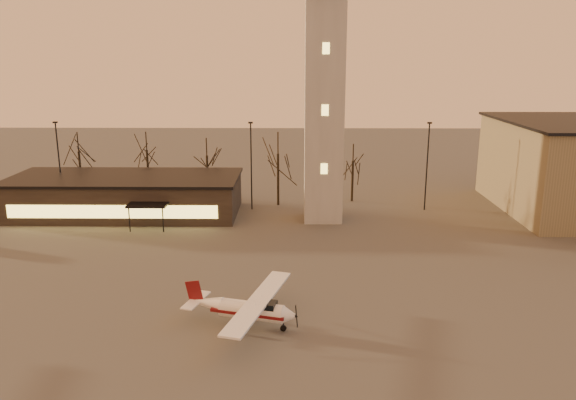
{
  "coord_description": "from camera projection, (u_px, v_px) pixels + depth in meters",
  "views": [
    {
      "loc": [
        -3.0,
        -28.84,
        17.25
      ],
      "look_at": [
        -3.54,
        13.0,
        6.51
      ],
      "focal_mm": 35.0,
      "sensor_mm": 36.0,
      "label": 1
    }
  ],
  "objects": [
    {
      "name": "terminal",
      "position": [
        126.0,
        195.0,
        62.89
      ],
      "size": [
        25.4,
        12.2,
        4.3
      ],
      "color": "black",
      "rests_on": "ground"
    },
    {
      "name": "control_tower",
      "position": [
        325.0,
        66.0,
        57.18
      ],
      "size": [
        6.8,
        6.8,
        32.6
      ],
      "color": "#9A9792",
      "rests_on": "ground"
    },
    {
      "name": "tree_row",
      "position": [
        208.0,
        151.0,
        68.8
      ],
      "size": [
        37.2,
        9.2,
        8.8
      ],
      "color": "black",
      "rests_on": "ground"
    },
    {
      "name": "light_poles",
      "position": [
        327.0,
        169.0,
        60.86
      ],
      "size": [
        58.5,
        12.25,
        10.14
      ],
      "color": "black",
      "rests_on": "ground"
    },
    {
      "name": "ground",
      "position": [
        347.0,
        366.0,
        32.19
      ],
      "size": [
        220.0,
        220.0,
        0.0
      ],
      "primitive_type": "plane",
      "color": "#494744",
      "rests_on": "ground"
    },
    {
      "name": "cessna_front",
      "position": [
        254.0,
        313.0,
        36.6
      ],
      "size": [
        8.23,
        10.22,
        2.83
      ],
      "rotation": [
        0.0,
        0.0,
        -0.27
      ],
      "color": "white",
      "rests_on": "ground"
    }
  ]
}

